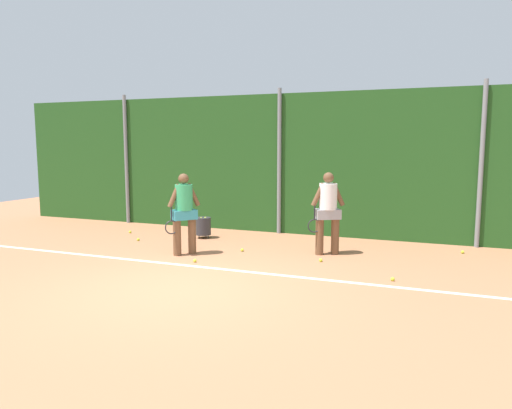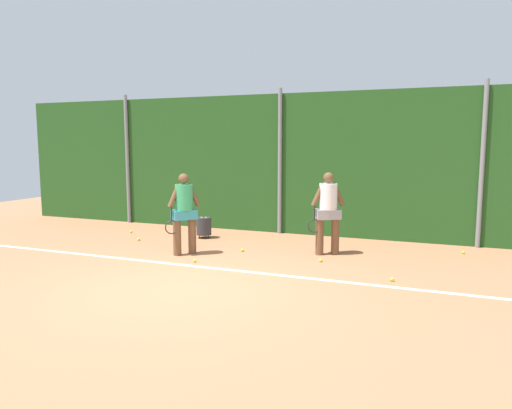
{
  "view_description": "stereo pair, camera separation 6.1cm",
  "coord_description": "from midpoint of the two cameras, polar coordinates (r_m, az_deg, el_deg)",
  "views": [
    {
      "loc": [
        3.73,
        -6.32,
        2.25
      ],
      "look_at": [
        0.3,
        2.58,
        1.03
      ],
      "focal_mm": 33.25,
      "sensor_mm": 36.0,
      "label": 1
    },
    {
      "loc": [
        3.79,
        -6.3,
        2.25
      ],
      "look_at": [
        0.3,
        2.58,
        1.03
      ],
      "focal_mm": 33.25,
      "sensor_mm": 36.0,
      "label": 2
    }
  ],
  "objects": [
    {
      "name": "ground_plane",
      "position": [
        8.96,
        -4.48,
        -7.31
      ],
      "size": [
        24.43,
        24.43,
        0.0
      ],
      "primitive_type": "plane",
      "color": "#B2704C"
    },
    {
      "name": "hedge_fence_backdrop",
      "position": [
        12.06,
        2.93,
        4.87
      ],
      "size": [
        15.88,
        0.25,
        3.49
      ],
      "primitive_type": "cube",
      "color": "#23511E",
      "rests_on": "ground_plane"
    },
    {
      "name": "fence_post_left",
      "position": [
        14.03,
        -15.46,
        5.21
      ],
      "size": [
        0.1,
        0.1,
        3.62
      ],
      "primitive_type": "cylinder",
      "color": "gray",
      "rests_on": "ground_plane"
    },
    {
      "name": "fence_post_center",
      "position": [
        11.89,
        2.66,
        5.14
      ],
      "size": [
        0.1,
        0.1,
        3.62
      ],
      "primitive_type": "cylinder",
      "color": "gray",
      "rests_on": "ground_plane"
    },
    {
      "name": "fence_post_right",
      "position": [
        11.31,
        25.33,
        4.34
      ],
      "size": [
        0.1,
        0.1,
        3.62
      ],
      "primitive_type": "cylinder",
      "color": "gray",
      "rests_on": "ground_plane"
    },
    {
      "name": "court_baseline_paint",
      "position": [
        8.74,
        -5.18,
        -7.65
      ],
      "size": [
        11.61,
        0.1,
        0.01
      ],
      "primitive_type": "cube",
      "color": "white",
      "rests_on": "ground_plane"
    },
    {
      "name": "player_foreground_near",
      "position": [
        9.73,
        -8.84,
        -0.6
      ],
      "size": [
        0.53,
        0.65,
        1.66
      ],
      "rotation": [
        0.0,
        0.0,
        4.01
      ],
      "color": "brown",
      "rests_on": "ground_plane"
    },
    {
      "name": "player_midcourt",
      "position": [
        9.73,
        8.44,
        -0.52
      ],
      "size": [
        0.68,
        0.51,
        1.69
      ],
      "rotation": [
        0.0,
        0.0,
        3.65
      ],
      "color": "brown",
      "rests_on": "ground_plane"
    },
    {
      "name": "ball_hopper",
      "position": [
        11.49,
        -6.5,
        -2.59
      ],
      "size": [
        0.36,
        0.36,
        0.51
      ],
      "color": "#2D2D33",
      "rests_on": "ground_plane"
    },
    {
      "name": "tennis_ball_0",
      "position": [
        10.05,
        -1.84,
        -5.49
      ],
      "size": [
        0.07,
        0.07,
        0.07
      ],
      "primitive_type": "sphere",
      "color": "#CCDB33",
      "rests_on": "ground_plane"
    },
    {
      "name": "tennis_ball_1",
      "position": [
        8.24,
        15.91,
        -8.62
      ],
      "size": [
        0.07,
        0.07,
        0.07
      ],
      "primitive_type": "sphere",
      "color": "#CCDB33",
      "rests_on": "ground_plane"
    },
    {
      "name": "tennis_ball_2",
      "position": [
        10.73,
        23.45,
        -5.27
      ],
      "size": [
        0.07,
        0.07,
        0.07
      ],
      "primitive_type": "sphere",
      "color": "#CCDB33",
      "rests_on": "ground_plane"
    },
    {
      "name": "tennis_ball_3",
      "position": [
        12.5,
        -15.04,
        -3.2
      ],
      "size": [
        0.07,
        0.07,
        0.07
      ],
      "primitive_type": "sphere",
      "color": "#CCDB33",
      "rests_on": "ground_plane"
    },
    {
      "name": "tennis_ball_4",
      "position": [
        9.22,
        -7.56,
        -6.71
      ],
      "size": [
        0.07,
        0.07,
        0.07
      ],
      "primitive_type": "sphere",
      "color": "#CCDB33",
      "rests_on": "ground_plane"
    },
    {
      "name": "tennis_ball_5",
      "position": [
        11.47,
        -14.13,
        -4.1
      ],
      "size": [
        0.07,
        0.07,
        0.07
      ],
      "primitive_type": "sphere",
      "color": "#CCDB33",
      "rests_on": "ground_plane"
    },
    {
      "name": "tennis_ball_6",
      "position": [
        9.26,
        7.61,
        -6.66
      ],
      "size": [
        0.07,
        0.07,
        0.07
      ],
      "primitive_type": "sphere",
      "color": "#CCDB33",
      "rests_on": "ground_plane"
    }
  ]
}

